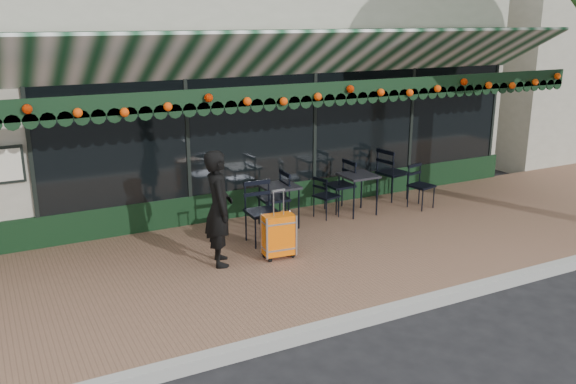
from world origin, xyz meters
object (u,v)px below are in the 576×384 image
cafe_table_a (358,178)px  chair_b_left (274,199)px  chair_a_right (393,173)px  chair_b_front (262,213)px  cafe_table_b (279,189)px  woman (219,208)px  chair_a_left (340,186)px  chair_b_right (326,196)px  chair_a_front (421,186)px  suitcase (279,236)px

cafe_table_a → chair_b_left: (-1.63, 0.09, -0.18)m
chair_a_right → chair_b_front: chair_a_right is taller
cafe_table_b → chair_b_left: size_ratio=0.77×
cafe_table_a → chair_b_left: size_ratio=0.77×
woman → chair_b_left: (1.40, 1.11, -0.36)m
woman → cafe_table_a: bearing=-57.6°
chair_a_right → chair_a_left: bearing=88.8°
cafe_table_b → chair_b_front: bearing=-135.3°
cafe_table_b → chair_a_right: chair_a_right is taller
cafe_table_a → cafe_table_b: cafe_table_a is taller
cafe_table_a → chair_a_right: 1.23m
chair_b_left → chair_a_left: bearing=103.2°
chair_b_left → chair_b_front: chair_b_front is taller
cafe_table_b → chair_b_right: bearing=4.1°
chair_a_left → chair_a_front: bearing=67.1°
chair_a_left → cafe_table_b: bearing=-79.6°
chair_a_left → chair_b_left: 1.46m
cafe_table_a → chair_b_front: size_ratio=0.74×
chair_a_right → chair_b_left: size_ratio=1.07×
cafe_table_a → chair_a_right: bearing=23.1°
chair_b_front → woman: bearing=-149.7°
woman → chair_a_left: bearing=-51.1°
chair_a_right → chair_b_front: 3.42m
chair_a_front → chair_b_left: chair_b_left is taller
chair_a_left → chair_b_front: 2.13m
chair_a_right → chair_a_front: 0.74m
chair_b_left → chair_b_right: chair_b_left is taller
chair_a_left → chair_b_left: bearing=-82.9°
chair_a_left → chair_b_left: size_ratio=0.98×
cafe_table_a → cafe_table_b: bearing=179.5°
chair_b_right → chair_b_left: bearing=75.2°
cafe_table_b → chair_b_right: size_ratio=0.96×
cafe_table_a → chair_b_front: bearing=-165.5°
chair_a_left → chair_a_right: (1.31, 0.17, 0.04)m
suitcase → chair_a_right: 3.73m
cafe_table_b → chair_b_left: chair_b_left is taller
chair_a_left → chair_b_front: size_ratio=0.95×
suitcase → chair_b_front: (0.06, 0.67, 0.14)m
chair_a_front → chair_b_left: size_ratio=0.87×
chair_b_left → chair_b_front: size_ratio=0.97×
suitcase → woman: bearing=172.5°
suitcase → chair_a_front: (3.43, 0.98, 0.06)m
suitcase → chair_a_right: size_ratio=1.02×
chair_a_right → chair_b_right: bearing=94.3°
cafe_table_a → chair_a_front: bearing=-11.4°
woman → cafe_table_b: woman is taller
chair_a_right → chair_b_left: bearing=89.4°
cafe_table_a → cafe_table_b: (-1.57, 0.01, -0.00)m
cafe_table_b → chair_b_right: chair_b_right is taller
woman → suitcase: bearing=-89.7°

